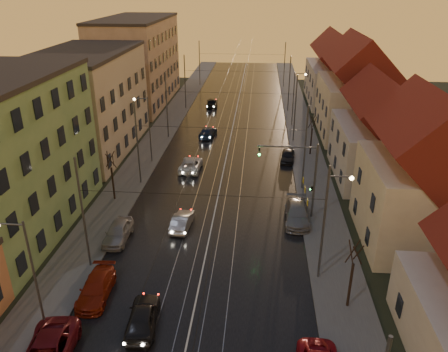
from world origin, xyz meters
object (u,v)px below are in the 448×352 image
(street_lamp_1, at_px, (329,214))
(driving_car_4, at_px, (212,103))
(driving_car_1, at_px, (182,221))
(driving_car_2, at_px, (191,164))
(parked_right_2, at_px, (288,156))
(parked_right_1, at_px, (297,214))
(street_lamp_2, at_px, (147,123))
(street_lamp_3, at_px, (296,94))
(street_lamp_0, at_px, (28,268))
(driving_car_3, at_px, (208,132))
(parked_left_2, at_px, (96,288))
(parked_left_3, at_px, (118,232))
(driving_car_0, at_px, (143,317))
(traffic_light_mast, at_px, (304,172))

(street_lamp_1, height_order, driving_car_4, street_lamp_1)
(street_lamp_1, distance_m, driving_car_1, 13.49)
(driving_car_2, distance_m, driving_car_4, 27.44)
(driving_car_4, distance_m, parked_right_2, 26.53)
(street_lamp_1, bearing_deg, parked_right_1, 101.68)
(street_lamp_2, bearing_deg, street_lamp_3, 41.31)
(street_lamp_0, xyz_separation_m, street_lamp_2, (0.00, 28.00, 0.00))
(driving_car_3, xyz_separation_m, driving_car_4, (-1.12, 15.60, 0.09))
(driving_car_2, bearing_deg, street_lamp_3, -124.22)
(street_lamp_2, relative_size, parked_left_2, 1.70)
(street_lamp_3, bearing_deg, street_lamp_0, -112.48)
(parked_left_3, bearing_deg, street_lamp_2, 94.75)
(street_lamp_2, xyz_separation_m, driving_car_0, (6.13, -26.88, -4.12))
(street_lamp_3, bearing_deg, driving_car_4, 144.51)
(driving_car_4, bearing_deg, traffic_light_mast, 104.47)
(street_lamp_2, height_order, driving_car_3, street_lamp_2)
(traffic_light_mast, xyz_separation_m, parked_right_1, (-0.39, -0.72, -3.82))
(driving_car_1, relative_size, parked_right_2, 1.03)
(driving_car_3, bearing_deg, parked_right_1, 122.34)
(parked_left_2, bearing_deg, parked_left_3, 92.50)
(street_lamp_2, bearing_deg, driving_car_1, -66.05)
(parked_right_2, bearing_deg, parked_left_3, -121.97)
(driving_car_2, relative_size, parked_right_1, 0.91)
(traffic_light_mast, height_order, parked_left_3, traffic_light_mast)
(street_lamp_3, distance_m, parked_right_1, 29.05)
(parked_left_2, xyz_separation_m, parked_left_3, (-0.69, 7.22, 0.08))
(driving_car_0, height_order, driving_car_4, driving_car_0)
(driving_car_3, bearing_deg, driving_car_4, -79.00)
(street_lamp_0, relative_size, street_lamp_2, 1.00)
(parked_left_2, bearing_deg, street_lamp_2, 92.18)
(driving_car_4, xyz_separation_m, parked_right_2, (11.79, -23.76, -0.09))
(driving_car_3, distance_m, parked_right_2, 13.44)
(driving_car_3, bearing_deg, driving_car_1, 98.35)
(street_lamp_0, bearing_deg, parked_left_3, 82.13)
(traffic_light_mast, relative_size, driving_car_3, 1.55)
(street_lamp_0, bearing_deg, parked_right_2, 60.90)
(street_lamp_1, bearing_deg, traffic_light_mast, 97.91)
(street_lamp_1, height_order, parked_left_2, street_lamp_1)
(street_lamp_0, relative_size, traffic_light_mast, 1.11)
(driving_car_2, xyz_separation_m, parked_left_3, (-3.83, -15.24, 0.08))
(street_lamp_0, distance_m, parked_left_3, 11.74)
(street_lamp_1, bearing_deg, street_lamp_0, -156.28)
(parked_right_1, relative_size, parked_right_2, 1.36)
(driving_car_3, xyz_separation_m, parked_left_2, (-3.72, -34.30, 0.01))
(driving_car_1, height_order, parked_left_2, parked_left_2)
(driving_car_1, distance_m, parked_left_3, 5.57)
(parked_left_3, bearing_deg, parked_left_2, -84.79)
(street_lamp_1, distance_m, parked_left_2, 17.11)
(driving_car_2, xyz_separation_m, parked_left_2, (-3.14, -22.46, 0.00))
(street_lamp_0, bearing_deg, parked_left_2, 59.09)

